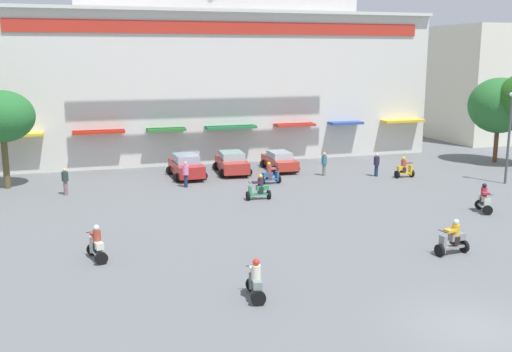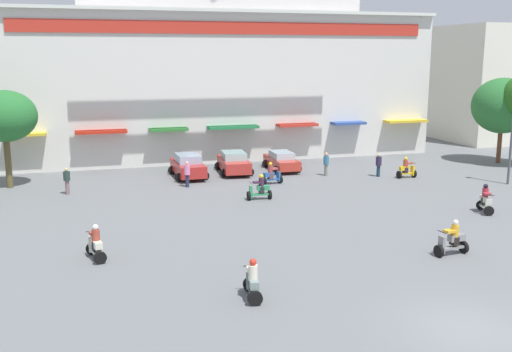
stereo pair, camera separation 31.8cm
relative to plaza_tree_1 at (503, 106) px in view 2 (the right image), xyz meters
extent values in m
plane|color=slate|center=(-20.02, -11.16, -4.45)|extent=(128.00, 128.00, 0.00)
cube|color=silver|center=(-20.02, 12.08, 1.25)|extent=(34.35, 12.48, 11.40)
cube|color=red|center=(-20.02, 5.78, 5.82)|extent=(31.61, 0.12, 0.91)
cube|color=silver|center=(-20.02, 5.74, 7.07)|extent=(34.35, 0.70, 0.24)
cube|color=gold|center=(-35.04, 5.29, -1.58)|extent=(2.88, 1.10, 0.20)
cube|color=red|center=(-29.85, 5.29, -1.58)|extent=(3.63, 1.10, 0.20)
cube|color=#29742C|center=(-25.01, 5.29, -1.58)|extent=(2.83, 1.10, 0.20)
cube|color=#1E733D|center=(-20.06, 5.29, -1.58)|extent=(3.90, 1.10, 0.20)
cube|color=red|center=(-14.84, 5.29, -1.58)|extent=(3.20, 1.10, 0.20)
cube|color=#2C478D|center=(-10.42, 5.29, -1.58)|extent=(2.74, 1.10, 0.20)
cube|color=gold|center=(-5.19, 5.29, -1.58)|extent=(3.64, 1.10, 0.20)
cube|color=silver|center=(9.63, 12.05, 1.09)|extent=(13.31, 10.77, 11.07)
cylinder|color=brown|center=(0.00, 0.00, -3.03)|extent=(0.34, 0.34, 2.83)
ellipsoid|color=#28672E|center=(0.00, 0.00, 0.01)|extent=(4.66, 4.62, 4.27)
cylinder|color=brown|center=(-35.76, 1.21, -2.87)|extent=(0.39, 0.39, 3.17)
ellipsoid|color=#25692E|center=(-35.76, 1.21, 0.11)|extent=(3.99, 3.57, 3.23)
cube|color=#A92623|center=(-24.30, 1.25, -3.79)|extent=(1.86, 4.34, 0.79)
cube|color=#96ABC3|center=(-24.30, 1.25, -3.12)|extent=(1.55, 2.19, 0.54)
cylinder|color=black|center=(-25.21, 2.55, -4.15)|extent=(0.60, 0.18, 0.60)
cylinder|color=black|center=(-23.47, 2.60, -4.15)|extent=(0.60, 0.18, 0.60)
cylinder|color=black|center=(-25.13, -0.11, -4.15)|extent=(0.60, 0.18, 0.60)
cylinder|color=black|center=(-23.40, -0.06, -4.15)|extent=(0.60, 0.18, 0.60)
cube|color=#B02F28|center=(-20.92, 1.78, -3.80)|extent=(2.14, 4.53, 0.77)
cube|color=#93BDBB|center=(-20.92, 1.78, -3.16)|extent=(1.72, 2.31, 0.50)
cylinder|color=black|center=(-21.70, 3.21, -4.15)|extent=(0.61, 0.21, 0.60)
cylinder|color=black|center=(-19.91, 3.06, -4.15)|extent=(0.61, 0.21, 0.60)
cylinder|color=black|center=(-21.92, 0.49, -4.15)|extent=(0.61, 0.21, 0.60)
cylinder|color=black|center=(-20.13, 0.35, -4.15)|extent=(0.61, 0.21, 0.60)
cube|color=#B33326|center=(-17.29, 1.85, -3.85)|extent=(1.68, 4.22, 0.65)
cube|color=#A4BFCC|center=(-17.29, 1.85, -3.30)|extent=(1.41, 2.12, 0.45)
cylinder|color=black|center=(-18.07, 3.16, -4.15)|extent=(0.60, 0.18, 0.60)
cylinder|color=black|center=(-16.46, 3.14, -4.15)|extent=(0.60, 0.18, 0.60)
cylinder|color=black|center=(-18.11, 0.57, -4.15)|extent=(0.60, 0.18, 0.60)
cylinder|color=black|center=(-16.51, 0.54, -4.15)|extent=(0.60, 0.18, 0.60)
cylinder|color=black|center=(-17.11, -18.05, -4.19)|extent=(0.20, 0.53, 0.52)
cylinder|color=black|center=(-15.80, -17.89, -4.19)|extent=(0.20, 0.53, 0.52)
cube|color=gray|center=(-16.46, -17.97, -4.13)|extent=(1.19, 0.42, 0.10)
cube|color=gray|center=(-16.22, -17.94, -3.71)|extent=(0.77, 0.39, 0.28)
cube|color=gray|center=(-16.98, -18.04, -3.93)|extent=(0.18, 0.33, 0.72)
cylinder|color=black|center=(-17.01, -18.04, -3.37)|extent=(0.10, 0.52, 0.04)
cube|color=black|center=(-16.33, -17.96, -3.83)|extent=(0.32, 0.35, 0.36)
cylinder|color=gold|center=(-16.33, -17.96, -3.40)|extent=(0.36, 0.36, 0.50)
sphere|color=silver|center=(-16.33, -17.96, -3.04)|extent=(0.25, 0.25, 0.25)
cube|color=gold|center=(-16.62, -17.99, -3.38)|extent=(0.48, 0.39, 0.10)
cylinder|color=black|center=(-18.83, -2.36, -4.19)|extent=(0.26, 0.54, 0.52)
cylinder|color=black|center=(-20.04, -2.65, -4.19)|extent=(0.26, 0.54, 0.52)
cube|color=#285A9A|center=(-19.43, -2.50, -4.13)|extent=(1.13, 0.52, 0.10)
cube|color=#285A9A|center=(-19.65, -2.56, -3.79)|extent=(0.75, 0.45, 0.28)
cube|color=#285A9A|center=(-18.95, -2.39, -3.98)|extent=(0.21, 0.34, 0.65)
cylinder|color=black|center=(-18.92, -2.38, -3.45)|extent=(0.15, 0.51, 0.04)
cube|color=#563C47|center=(-19.55, -2.53, -3.91)|extent=(0.35, 0.38, 0.36)
cylinder|color=#9D3D3E|center=(-19.55, -2.53, -3.46)|extent=(0.38, 0.38, 0.53)
sphere|color=gold|center=(-19.55, -2.53, -3.09)|extent=(0.25, 0.25, 0.25)
cube|color=#9D3D3E|center=(-19.29, -2.47, -3.44)|extent=(0.51, 0.43, 0.10)
cylinder|color=black|center=(-10.88, -13.11, -4.19)|extent=(0.54, 0.30, 0.52)
cylinder|color=black|center=(-10.49, -11.96, -4.19)|extent=(0.54, 0.30, 0.52)
cube|color=beige|center=(-10.69, -12.54, -4.13)|extent=(0.61, 1.11, 0.10)
cube|color=beige|center=(-10.62, -12.33, -3.72)|extent=(0.50, 0.74, 0.28)
cube|color=beige|center=(-10.84, -13.00, -3.93)|extent=(0.35, 0.23, 0.71)
cylinder|color=black|center=(-10.85, -13.02, -3.38)|extent=(0.50, 0.20, 0.04)
cube|color=black|center=(-10.65, -12.42, -3.84)|extent=(0.39, 0.37, 0.36)
cylinder|color=#A22B37|center=(-10.65, -12.42, -3.39)|extent=(0.40, 0.40, 0.53)
sphere|color=black|center=(-10.65, -12.42, -3.02)|extent=(0.25, 0.25, 0.25)
cube|color=#A22B37|center=(-10.73, -12.68, -3.37)|extent=(0.46, 0.53, 0.10)
cylinder|color=black|center=(-25.68, -19.34, -4.19)|extent=(0.54, 0.22, 0.52)
cylinder|color=black|center=(-25.86, -20.61, -4.19)|extent=(0.54, 0.22, 0.52)
cube|color=gray|center=(-25.77, -19.98, -4.13)|extent=(0.44, 1.15, 0.10)
cube|color=gray|center=(-25.80, -20.20, -3.80)|extent=(0.40, 0.75, 0.28)
cube|color=gray|center=(-25.70, -19.47, -3.99)|extent=(0.34, 0.18, 0.64)
cylinder|color=black|center=(-25.69, -19.45, -3.46)|extent=(0.52, 0.11, 0.04)
cube|color=#403F40|center=(-25.79, -20.10, -3.92)|extent=(0.36, 0.32, 0.36)
cylinder|color=beige|center=(-25.79, -20.10, -3.46)|extent=(0.36, 0.36, 0.54)
sphere|color=red|center=(-25.79, -20.10, -3.08)|extent=(0.25, 0.25, 0.25)
cube|color=beige|center=(-25.75, -19.82, -3.44)|extent=(0.40, 0.48, 0.10)
cylinder|color=black|center=(-31.02, -13.64, -4.19)|extent=(0.54, 0.25, 0.52)
cylinder|color=black|center=(-30.73, -14.94, -4.19)|extent=(0.54, 0.25, 0.52)
cube|color=beige|center=(-30.87, -14.29, -4.13)|extent=(0.53, 1.20, 0.10)
cube|color=beige|center=(-30.82, -14.53, -3.73)|extent=(0.45, 0.79, 0.28)
cube|color=beige|center=(-30.99, -13.77, -3.94)|extent=(0.34, 0.21, 0.70)
cylinder|color=black|center=(-31.00, -13.75, -3.39)|extent=(0.52, 0.15, 0.04)
cube|color=black|center=(-30.85, -14.42, -3.85)|extent=(0.37, 0.34, 0.36)
cylinder|color=#A03D2D|center=(-30.85, -14.42, -3.41)|extent=(0.38, 0.38, 0.52)
sphere|color=silver|center=(-30.85, -14.42, -3.04)|extent=(0.25, 0.25, 0.25)
cube|color=#A03D2D|center=(-30.91, -14.14, -3.38)|extent=(0.43, 0.50, 0.10)
cylinder|color=black|center=(-9.36, -3.18, -4.19)|extent=(0.16, 0.52, 0.52)
cylinder|color=black|center=(-10.52, -3.21, -4.19)|extent=(0.16, 0.52, 0.52)
cube|color=yellow|center=(-9.94, -3.19, -4.13)|extent=(1.03, 0.31, 0.10)
cube|color=yellow|center=(-10.15, -3.20, -3.76)|extent=(0.66, 0.32, 0.28)
cube|color=yellow|center=(-9.48, -3.18, -3.96)|extent=(0.15, 0.32, 0.67)
cylinder|color=black|center=(-9.45, -3.18, -3.42)|extent=(0.05, 0.52, 0.04)
cube|color=#271D2E|center=(-10.06, -3.20, -3.88)|extent=(0.29, 0.33, 0.36)
cylinder|color=#A1422A|center=(-10.06, -3.20, -3.46)|extent=(0.33, 0.33, 0.49)
sphere|color=gold|center=(-10.06, -3.20, -3.10)|extent=(0.25, 0.25, 0.25)
cube|color=#A1422A|center=(-9.80, -3.19, -3.43)|extent=(0.45, 0.35, 0.10)
cylinder|color=black|center=(-22.08, -6.30, -4.19)|extent=(0.16, 0.53, 0.52)
cylinder|color=black|center=(-20.80, -6.35, -4.19)|extent=(0.16, 0.53, 0.52)
cube|color=#2C8A55|center=(-21.44, -6.33, -4.13)|extent=(1.13, 0.32, 0.10)
cube|color=#2C8A55|center=(-21.21, -6.34, -3.75)|extent=(0.72, 0.33, 0.28)
cube|color=#2C8A55|center=(-21.95, -6.31, -3.96)|extent=(0.15, 0.33, 0.68)
cylinder|color=black|center=(-21.97, -6.31, -3.41)|extent=(0.06, 0.52, 0.04)
cube|color=#1E2923|center=(-21.31, -6.33, -3.87)|extent=(0.29, 0.33, 0.36)
cylinder|color=#382238|center=(-21.31, -6.33, -3.43)|extent=(0.33, 0.33, 0.52)
sphere|color=gold|center=(-21.31, -6.33, -3.06)|extent=(0.25, 0.25, 0.25)
cube|color=#382238|center=(-21.59, -6.32, -3.41)|extent=(0.45, 0.36, 0.10)
cylinder|color=#1A3248|center=(-11.59, -2.24, -4.05)|extent=(0.35, 0.35, 0.79)
cylinder|color=#2B213E|center=(-11.59, -2.24, -3.36)|extent=(0.56, 0.56, 0.60)
sphere|color=tan|center=(-11.59, -2.24, -2.95)|extent=(0.22, 0.22, 0.22)
cylinder|color=slate|center=(-14.96, -0.94, -4.05)|extent=(0.27, 0.27, 0.80)
cylinder|color=#316886|center=(-14.96, -0.94, -3.34)|extent=(0.44, 0.44, 0.61)
sphere|color=tan|center=(-14.96, -0.94, -2.92)|extent=(0.24, 0.24, 0.24)
cylinder|color=#202946|center=(-24.89, -1.80, -4.05)|extent=(0.33, 0.33, 0.81)
cylinder|color=pink|center=(-24.89, -1.80, -3.33)|extent=(0.54, 0.54, 0.63)
sphere|color=#D99888|center=(-24.89, -1.80, -2.90)|extent=(0.23, 0.23, 0.23)
cylinder|color=#7B5F60|center=(-32.21, -1.77, -4.02)|extent=(0.32, 0.32, 0.86)
cylinder|color=#253732|center=(-32.21, -1.77, -3.31)|extent=(0.51, 0.51, 0.55)
sphere|color=tan|center=(-32.21, -1.77, -2.92)|extent=(0.22, 0.22, 0.22)
cylinder|color=#474C51|center=(-4.62, -6.84, -1.63)|extent=(0.16, 0.16, 5.64)
camera|label=1|loc=(-31.41, -38.50, 3.86)|focal=41.67mm
camera|label=2|loc=(-31.10, -38.59, 3.86)|focal=41.67mm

